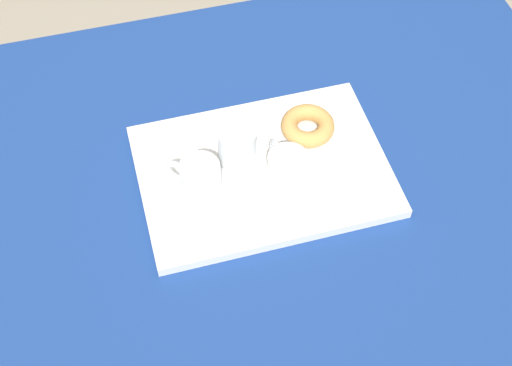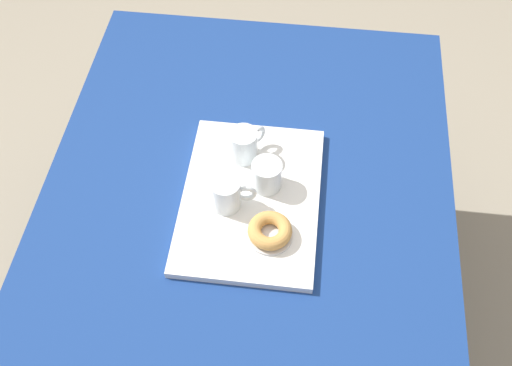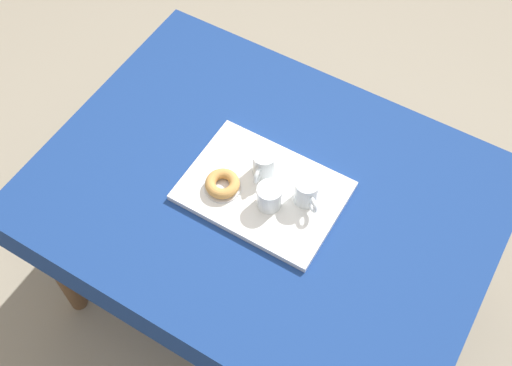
# 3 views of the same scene
# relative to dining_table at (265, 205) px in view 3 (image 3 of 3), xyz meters

# --- Properties ---
(ground_plane) EXTENTS (6.00, 6.00, 0.00)m
(ground_plane) POSITION_rel_dining_table_xyz_m (0.00, 0.00, -0.66)
(ground_plane) COLOR gray
(dining_table) EXTENTS (1.38, 1.03, 0.74)m
(dining_table) POSITION_rel_dining_table_xyz_m (0.00, 0.00, 0.00)
(dining_table) COLOR navy
(dining_table) RESTS_ON ground
(serving_tray) EXTENTS (0.47, 0.34, 0.02)m
(serving_tray) POSITION_rel_dining_table_xyz_m (0.00, -0.01, 0.10)
(serving_tray) COLOR white
(serving_tray) RESTS_ON dining_table
(tea_mug_left) EXTENTS (0.07, 0.11, 0.09)m
(tea_mug_left) POSITION_rel_dining_table_xyz_m (-0.03, 0.04, 0.15)
(tea_mug_left) COLOR white
(tea_mug_left) RESTS_ON serving_tray
(tea_mug_right) EXTENTS (0.10, 0.09, 0.09)m
(tea_mug_right) POSITION_rel_dining_table_xyz_m (0.13, 0.02, 0.15)
(tea_mug_right) COLOR white
(tea_mug_right) RESTS_ON serving_tray
(water_glass_near) EXTENTS (0.07, 0.07, 0.08)m
(water_glass_near) POSITION_rel_dining_table_xyz_m (0.04, -0.05, 0.14)
(water_glass_near) COLOR white
(water_glass_near) RESTS_ON serving_tray
(donut_plate_left) EXTENTS (0.11, 0.11, 0.01)m
(donut_plate_left) POSITION_rel_dining_table_xyz_m (-0.11, -0.07, 0.11)
(donut_plate_left) COLOR silver
(donut_plate_left) RESTS_ON serving_tray
(sugar_donut_left) EXTENTS (0.10, 0.10, 0.03)m
(sugar_donut_left) POSITION_rel_dining_table_xyz_m (-0.11, -0.07, 0.13)
(sugar_donut_left) COLOR tan
(sugar_donut_left) RESTS_ON donut_plate_left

